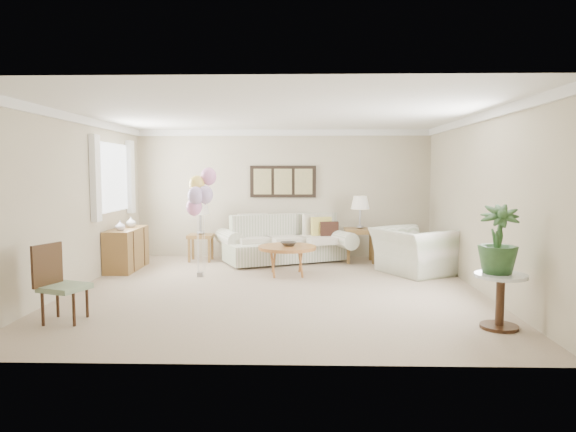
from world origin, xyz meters
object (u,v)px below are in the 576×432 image
(armchair, at_px, (413,251))
(accent_chair, at_px, (59,281))
(coffee_table, at_px, (287,248))
(balloon_cluster, at_px, (200,192))
(sofa, at_px, (285,243))

(armchair, distance_m, accent_chair, 5.61)
(coffee_table, bearing_deg, armchair, 5.15)
(accent_chair, distance_m, balloon_cluster, 2.99)
(armchair, distance_m, balloon_cluster, 3.76)
(coffee_table, distance_m, armchair, 2.17)
(balloon_cluster, bearing_deg, sofa, 47.77)
(accent_chair, height_order, balloon_cluster, balloon_cluster)
(armchair, height_order, accent_chair, accent_chair)
(accent_chair, bearing_deg, sofa, 58.30)
(coffee_table, distance_m, accent_chair, 3.79)
(sofa, xyz_separation_m, accent_chair, (-2.51, -4.07, 0.12))
(sofa, height_order, coffee_table, sofa)
(armchair, xyz_separation_m, accent_chair, (-4.76, -2.96, 0.09))
(sofa, bearing_deg, coffee_table, -86.47)
(sofa, xyz_separation_m, balloon_cluster, (-1.35, -1.49, 1.06))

